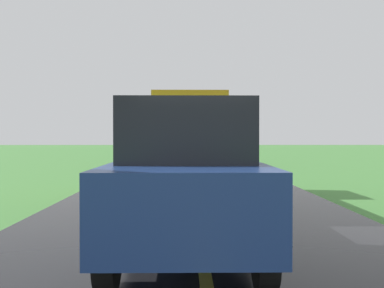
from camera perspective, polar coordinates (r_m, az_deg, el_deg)
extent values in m
cube|color=#2D2D30|center=(10.60, -0.21, -4.05)|extent=(0.90, 5.51, 0.24)
cube|color=brown|center=(10.58, -0.21, -2.97)|extent=(2.30, 5.80, 0.20)
cube|color=gold|center=(12.51, -0.31, 2.42)|extent=(2.10, 1.90, 1.90)
cube|color=black|center=(13.48, -0.34, 3.71)|extent=(1.78, 0.02, 0.76)
cube|color=#232328|center=(9.64, -6.77, 0.52)|extent=(0.08, 3.85, 1.10)
cube|color=#232328|center=(9.66, 6.44, 0.52)|extent=(0.08, 3.85, 1.10)
cube|color=#232328|center=(7.70, 0.00, 0.46)|extent=(2.30, 0.08, 1.10)
cube|color=#232328|center=(11.47, -0.26, 0.57)|extent=(2.30, 0.08, 1.10)
cylinder|color=black|center=(12.43, -5.15, -3.80)|extent=(0.28, 1.00, 1.00)
cylinder|color=black|center=(12.45, 4.55, -3.80)|extent=(0.28, 1.00, 1.00)
cylinder|color=black|center=(9.07, -6.79, -5.51)|extent=(0.28, 1.00, 1.00)
cylinder|color=black|center=(9.09, 6.55, -5.49)|extent=(0.28, 1.00, 1.00)
ellipsoid|color=#81B329|center=(11.16, -4.46, -1.18)|extent=(0.56, 0.63, 0.51)
ellipsoid|color=#84AE2F|center=(8.05, -1.59, 0.34)|extent=(0.54, 0.55, 0.42)
ellipsoid|color=#8FB830|center=(11.11, -3.12, 0.41)|extent=(0.47, 0.55, 0.45)
ellipsoid|color=#8DBD26|center=(9.52, -5.37, -1.83)|extent=(0.41, 0.51, 0.48)
ellipsoid|color=#89B02C|center=(10.44, -4.00, 0.22)|extent=(0.50, 0.51, 0.51)
ellipsoid|color=#92C127|center=(8.55, 3.47, 2.43)|extent=(0.42, 0.41, 0.43)
ellipsoid|color=#87B334|center=(9.93, -1.18, -1.37)|extent=(0.43, 0.52, 0.40)
ellipsoid|color=#91BF2B|center=(8.87, -0.19, 2.39)|extent=(0.57, 0.55, 0.40)
cube|color=#2D2D30|center=(25.17, -0.42, -1.25)|extent=(0.90, 5.51, 0.24)
cube|color=brown|center=(25.17, -0.42, -0.80)|extent=(2.30, 5.80, 0.20)
cube|color=red|center=(27.11, -0.44, 1.53)|extent=(2.10, 1.90, 1.90)
cube|color=black|center=(28.07, -0.46, 2.19)|extent=(1.78, 0.02, 0.76)
cube|color=brown|center=(24.20, -3.03, 0.68)|extent=(0.08, 3.85, 1.10)
cube|color=brown|center=(24.22, 2.23, 0.68)|extent=(0.08, 3.85, 1.10)
cube|color=brown|center=(22.30, -0.37, 0.67)|extent=(2.30, 0.08, 1.10)
cube|color=brown|center=(26.07, -0.43, 0.68)|extent=(2.30, 0.08, 1.10)
cylinder|color=black|center=(26.99, -2.67, -1.33)|extent=(0.28, 1.00, 1.00)
cylinder|color=black|center=(27.00, 1.79, -1.33)|extent=(0.28, 1.00, 1.00)
cylinder|color=black|center=(23.60, -2.94, -1.63)|extent=(0.28, 1.00, 1.00)
cylinder|color=black|center=(23.61, 2.16, -1.63)|extent=(0.28, 1.00, 1.00)
ellipsoid|color=#7EB826|center=(23.51, 0.89, -0.20)|extent=(0.56, 0.70, 0.44)
ellipsoid|color=#82B221|center=(24.98, 0.20, 1.21)|extent=(0.42, 0.43, 0.50)
ellipsoid|color=#86AE2D|center=(23.83, -2.18, 1.26)|extent=(0.42, 0.44, 0.47)
ellipsoid|color=#91B231|center=(25.75, -0.46, -0.07)|extent=(0.44, 0.49, 0.48)
ellipsoid|color=#85B426|center=(25.09, -1.56, -0.15)|extent=(0.50, 0.58, 0.46)
ellipsoid|color=#84BC29|center=(25.45, -1.34, -0.15)|extent=(0.51, 0.51, 0.44)
ellipsoid|color=#85C021|center=(23.88, -1.04, 0.48)|extent=(0.54, 0.58, 0.40)
ellipsoid|color=#8EC332|center=(22.87, -1.44, -0.32)|extent=(0.55, 0.55, 0.51)
ellipsoid|color=#8ABF2A|center=(23.80, -1.00, 0.46)|extent=(0.49, 0.48, 0.42)
ellipsoid|color=#8EB022|center=(24.00, 1.12, -0.12)|extent=(0.42, 0.52, 0.37)
ellipsoid|color=#84C233|center=(24.60, -0.37, 1.35)|extent=(0.58, 0.64, 0.43)
ellipsoid|color=#90B830|center=(23.78, 0.03, 0.49)|extent=(0.40, 0.44, 0.39)
ellipsoid|color=#87BE37|center=(23.43, 1.62, -0.28)|extent=(0.46, 0.42, 0.43)
ellipsoid|color=#91B923|center=(23.09, -1.72, 1.25)|extent=(0.48, 0.48, 0.42)
cube|color=navy|center=(5.50, -0.77, -6.29)|extent=(1.70, 4.10, 0.80)
cube|color=black|center=(5.26, -0.77, 1.58)|extent=(1.44, 2.05, 0.70)
cylinder|color=black|center=(6.87, -7.29, -9.05)|extent=(0.20, 0.64, 0.64)
cylinder|color=black|center=(6.87, 5.74, -9.05)|extent=(0.20, 0.64, 0.64)
cylinder|color=black|center=(4.41, -11.14, -14.64)|extent=(0.20, 0.64, 0.64)
cylinder|color=black|center=(4.41, 9.63, -14.64)|extent=(0.20, 0.64, 0.64)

